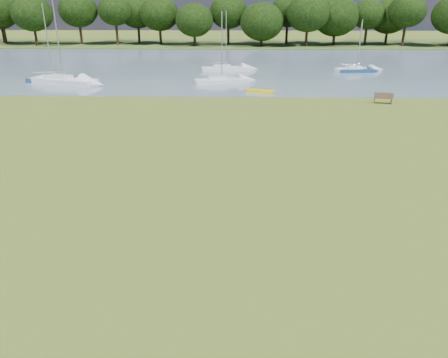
{
  "coord_description": "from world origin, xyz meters",
  "views": [
    {
      "loc": [
        -0.28,
        -20.73,
        9.28
      ],
      "look_at": [
        -0.76,
        -2.0,
        1.37
      ],
      "focal_mm": 35.0,
      "sensor_mm": 36.0,
      "label": 1
    }
  ],
  "objects_px": {
    "sailboat_5": "(356,69)",
    "riverbank_bench": "(383,98)",
    "sailboat_6": "(226,67)",
    "sailboat_9": "(53,78)",
    "sailboat_7": "(221,79)",
    "sailboat_8": "(357,68)",
    "kayak": "(260,91)",
    "sailboat_1": "(63,79)"
  },
  "relations": [
    {
      "from": "sailboat_5",
      "to": "sailboat_8",
      "type": "bearing_deg",
      "value": 65.46
    },
    {
      "from": "riverbank_bench",
      "to": "sailboat_8",
      "type": "height_order",
      "value": "sailboat_8"
    },
    {
      "from": "kayak",
      "to": "sailboat_9",
      "type": "height_order",
      "value": "sailboat_9"
    },
    {
      "from": "sailboat_5",
      "to": "sailboat_6",
      "type": "xyz_separation_m",
      "value": [
        -16.94,
        0.77,
        0.04
      ]
    },
    {
      "from": "riverbank_bench",
      "to": "sailboat_7",
      "type": "distance_m",
      "value": 18.09
    },
    {
      "from": "riverbank_bench",
      "to": "sailboat_7",
      "type": "xyz_separation_m",
      "value": [
        -15.26,
        9.72,
        -0.04
      ]
    },
    {
      "from": "kayak",
      "to": "sailboat_9",
      "type": "relative_size",
      "value": 0.34
    },
    {
      "from": "sailboat_1",
      "to": "sailboat_9",
      "type": "relative_size",
      "value": 1.21
    },
    {
      "from": "sailboat_7",
      "to": "sailboat_9",
      "type": "distance_m",
      "value": 19.41
    },
    {
      "from": "kayak",
      "to": "sailboat_5",
      "type": "bearing_deg",
      "value": 65.07
    },
    {
      "from": "sailboat_1",
      "to": "sailboat_5",
      "type": "relative_size",
      "value": 1.64
    },
    {
      "from": "sailboat_9",
      "to": "sailboat_8",
      "type": "bearing_deg",
      "value": 13.43
    },
    {
      "from": "sailboat_7",
      "to": "riverbank_bench",
      "type": "bearing_deg",
      "value": -46.44
    },
    {
      "from": "sailboat_6",
      "to": "sailboat_8",
      "type": "xyz_separation_m",
      "value": [
        17.16,
        -0.12,
        -0.03
      ]
    },
    {
      "from": "riverbank_bench",
      "to": "sailboat_9",
      "type": "height_order",
      "value": "sailboat_9"
    },
    {
      "from": "sailboat_8",
      "to": "sailboat_7",
      "type": "bearing_deg",
      "value": -165.03
    },
    {
      "from": "riverbank_bench",
      "to": "sailboat_5",
      "type": "height_order",
      "value": "sailboat_5"
    },
    {
      "from": "kayak",
      "to": "sailboat_7",
      "type": "height_order",
      "value": "sailboat_7"
    },
    {
      "from": "sailboat_6",
      "to": "sailboat_8",
      "type": "relative_size",
      "value": 1.16
    },
    {
      "from": "sailboat_6",
      "to": "sailboat_7",
      "type": "height_order",
      "value": "sailboat_7"
    },
    {
      "from": "kayak",
      "to": "sailboat_7",
      "type": "bearing_deg",
      "value": 148.1
    },
    {
      "from": "sailboat_1",
      "to": "sailboat_9",
      "type": "height_order",
      "value": "sailboat_1"
    },
    {
      "from": "riverbank_bench",
      "to": "sailboat_6",
      "type": "relative_size",
      "value": 0.24
    },
    {
      "from": "kayak",
      "to": "sailboat_7",
      "type": "relative_size",
      "value": 0.38
    },
    {
      "from": "sailboat_1",
      "to": "sailboat_9",
      "type": "distance_m",
      "value": 1.73
    },
    {
      "from": "riverbank_bench",
      "to": "sailboat_5",
      "type": "xyz_separation_m",
      "value": [
        1.97,
        17.63,
        -0.08
      ]
    },
    {
      "from": "sailboat_1",
      "to": "sailboat_9",
      "type": "bearing_deg",
      "value": 168.96
    },
    {
      "from": "sailboat_5",
      "to": "sailboat_6",
      "type": "relative_size",
      "value": 0.84
    },
    {
      "from": "riverbank_bench",
      "to": "sailboat_6",
      "type": "distance_m",
      "value": 23.72
    },
    {
      "from": "kayak",
      "to": "sailboat_6",
      "type": "height_order",
      "value": "sailboat_6"
    },
    {
      "from": "sailboat_1",
      "to": "sailboat_8",
      "type": "relative_size",
      "value": 1.59
    },
    {
      "from": "sailboat_5",
      "to": "riverbank_bench",
      "type": "bearing_deg",
      "value": -101.94
    },
    {
      "from": "sailboat_7",
      "to": "sailboat_1",
      "type": "bearing_deg",
      "value": 168.39
    },
    {
      "from": "sailboat_6",
      "to": "sailboat_8",
      "type": "distance_m",
      "value": 17.16
    },
    {
      "from": "riverbank_bench",
      "to": "sailboat_1",
      "type": "distance_m",
      "value": 34.36
    },
    {
      "from": "kayak",
      "to": "sailboat_8",
      "type": "height_order",
      "value": "sailboat_8"
    },
    {
      "from": "sailboat_9",
      "to": "sailboat_7",
      "type": "bearing_deg",
      "value": 0.16
    },
    {
      "from": "sailboat_5",
      "to": "sailboat_8",
      "type": "xyz_separation_m",
      "value": [
        0.22,
        0.64,
        0.0
      ]
    },
    {
      "from": "riverbank_bench",
      "to": "sailboat_9",
      "type": "bearing_deg",
      "value": 177.01
    },
    {
      "from": "sailboat_1",
      "to": "sailboat_7",
      "type": "xyz_separation_m",
      "value": [
        17.9,
        0.73,
        -0.09
      ]
    },
    {
      "from": "kayak",
      "to": "sailboat_6",
      "type": "distance_m",
      "value": 14.45
    },
    {
      "from": "sailboat_7",
      "to": "kayak",
      "type": "bearing_deg",
      "value": -65.8
    }
  ]
}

